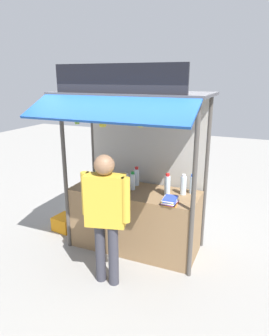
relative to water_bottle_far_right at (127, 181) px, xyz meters
name	(u,v)px	position (x,y,z in m)	size (l,w,h in m)	color
ground_plane	(134,246)	(0.16, -0.07, -1.06)	(20.00, 20.00, 0.00)	gray
stall_counter	(134,219)	(0.16, -0.07, -0.59)	(1.93, 0.75, 0.96)	olive
stall_structure	(137,143)	(0.16, 0.03, 0.60)	(2.13, 1.57, 2.74)	#4C4742
water_bottle_far_right	(127,181)	(0.00, 0.00, 0.00)	(0.07, 0.07, 0.23)	silver
water_bottle_left	(183,185)	(0.87, 0.06, 0.03)	(0.09, 0.09, 0.31)	silver
water_bottle_back_left	(137,177)	(0.09, 0.16, 0.03)	(0.08, 0.08, 0.30)	silver
water_bottle_far_left	(192,185)	(0.98, 0.15, 0.03)	(0.08, 0.08, 0.29)	silver
water_bottle_front_left	(133,181)	(0.12, -0.05, 0.02)	(0.08, 0.08, 0.28)	silver
water_bottle_center	(167,184)	(0.65, -0.01, 0.04)	(0.09, 0.09, 0.31)	silver
magazine_stack_rear_center	(170,201)	(0.80, -0.35, -0.06)	(0.21, 0.26, 0.09)	orange
magazine_stack_mid_left	(115,189)	(-0.08, -0.24, -0.07)	(0.27, 0.32, 0.09)	green
banana_bunch_leftmost	(141,121)	(0.44, -0.54, 1.01)	(0.09, 0.09, 0.27)	#332D23
banana_bunch_rightmost	(77,119)	(-0.48, -0.54, 0.98)	(0.09, 0.09, 0.29)	#332D23
banana_bunch_inner_left	(103,121)	(-0.08, -0.54, 0.98)	(0.11, 0.11, 0.30)	#332D23
banana_bunch_inner_right	(159,120)	(0.68, -0.54, 1.03)	(0.10, 0.10, 0.25)	#332D23
vendor_person	(106,209)	(0.17, -0.99, -0.03)	(0.65, 0.32, 1.73)	#383842
plastic_crate	(65,223)	(-1.19, -0.02, -0.94)	(0.35, 0.35, 0.24)	orange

